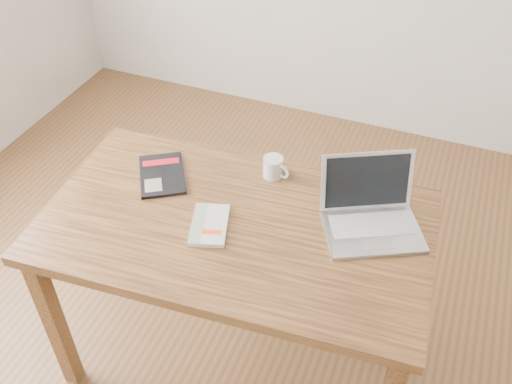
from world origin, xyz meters
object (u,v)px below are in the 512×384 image
at_px(white_guidebook, 209,225).
at_px(black_guidebook, 162,175).
at_px(laptop, 371,213).
at_px(coffee_mug, 274,167).
at_px(desk, 236,240).

height_order(white_guidebook, black_guidebook, white_guidebook).
relative_size(laptop, coffee_mug, 3.79).
bearing_deg(white_guidebook, black_guidebook, 129.67).
distance_m(desk, coffee_mug, 0.31).
xyz_separation_m(desk, white_guidebook, (-0.07, -0.05, 0.10)).
xyz_separation_m(white_guidebook, black_guidebook, (-0.27, 0.18, -0.00)).
relative_size(desk, black_guidebook, 4.73).
bearing_deg(black_guidebook, desk, -52.00).
bearing_deg(white_guidebook, coffee_mug, 54.49).
xyz_separation_m(laptop, coffee_mug, (-0.38, 0.12, -0.01)).
xyz_separation_m(white_guidebook, coffee_mug, (0.11, 0.33, 0.03)).
height_order(desk, laptop, laptop).
distance_m(white_guidebook, laptop, 0.53).
relative_size(white_guidebook, coffee_mug, 2.09).
xyz_separation_m(black_guidebook, laptop, (0.76, 0.04, 0.04)).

